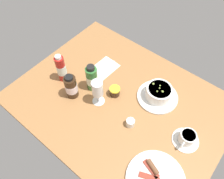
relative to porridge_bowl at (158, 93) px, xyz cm
name	(u,v)px	position (x,y,z in cm)	size (l,w,h in cm)	color
ground_plane	(120,102)	(14.40, 14.69, -5.30)	(110.00, 84.00, 3.00)	#9E6B3D
porridge_bowl	(158,93)	(0.00, 0.00, 0.00)	(21.93, 21.93, 8.76)	white
cutlery_setting	(104,68)	(35.93, 2.78, -3.53)	(12.61, 16.99, 0.90)	white
coffee_cup	(187,138)	(-23.75, 12.57, -0.82)	(12.87, 13.02, 6.55)	white
creamer_jug	(131,123)	(1.59, 22.44, -1.57)	(4.44, 4.92, 4.91)	white
wine_glass	(98,89)	(23.19, 21.89, 6.87)	(6.65, 6.65, 16.09)	white
jam_jar	(115,91)	(19.22, 12.95, -1.13)	(5.71, 5.71, 5.27)	#382315
sauce_bottle_green	(92,78)	(31.87, 16.86, 4.02)	(6.26, 6.26, 17.24)	#337233
sauce_bottle_red	(61,69)	(48.94, 22.88, 4.69)	(5.20, 5.20, 18.25)	#B21E19
sauce_bottle_brown	(71,87)	(36.79, 27.60, 3.36)	(6.50, 6.50, 15.54)	#382314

